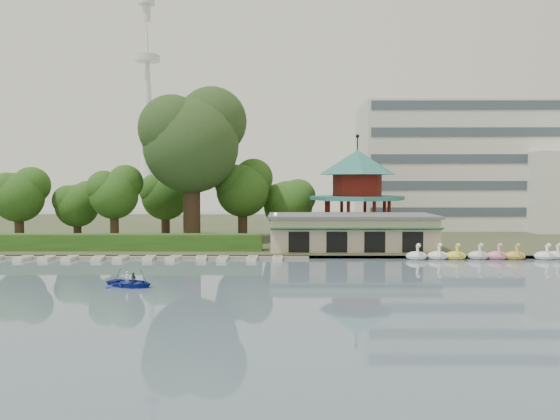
{
  "coord_description": "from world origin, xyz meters",
  "views": [
    {
      "loc": [
        2.38,
        -39.29,
        8.0
      ],
      "look_at": [
        2.0,
        18.0,
        5.0
      ],
      "focal_mm": 35.0,
      "sensor_mm": 36.0,
      "label": 1
    }
  ],
  "objects_px": {
    "pavilion": "(357,185)",
    "big_tree": "(193,138)",
    "boathouse": "(351,231)",
    "rowboat_with_passengers": "(130,279)",
    "dock": "(146,257)"
  },
  "relations": [
    {
      "from": "boathouse",
      "to": "rowboat_with_passengers",
      "type": "height_order",
      "value": "boathouse"
    },
    {
      "from": "boathouse",
      "to": "pavilion",
      "type": "relative_size",
      "value": 1.38
    },
    {
      "from": "pavilion",
      "to": "big_tree",
      "type": "height_order",
      "value": "big_tree"
    },
    {
      "from": "pavilion",
      "to": "rowboat_with_passengers",
      "type": "distance_m",
      "value": 37.61
    },
    {
      "from": "pavilion",
      "to": "big_tree",
      "type": "xyz_separation_m",
      "value": [
        -20.84,
        -3.81,
        5.93
      ]
    },
    {
      "from": "big_tree",
      "to": "dock",
      "type": "bearing_deg",
      "value": -106.04
    },
    {
      "from": "big_tree",
      "to": "boathouse",
      "type": "bearing_deg",
      "value": -18.26
    },
    {
      "from": "pavilion",
      "to": "big_tree",
      "type": "distance_m",
      "value": 22.0
    },
    {
      "from": "pavilion",
      "to": "big_tree",
      "type": "bearing_deg",
      "value": -169.64
    },
    {
      "from": "dock",
      "to": "boathouse",
      "type": "height_order",
      "value": "boathouse"
    },
    {
      "from": "dock",
      "to": "pavilion",
      "type": "xyz_separation_m",
      "value": [
        24.0,
        14.8,
        7.36
      ]
    },
    {
      "from": "dock",
      "to": "boathouse",
      "type": "bearing_deg",
      "value": 12.24
    },
    {
      "from": "big_tree",
      "to": "rowboat_with_passengers",
      "type": "xyz_separation_m",
      "value": [
        -0.47,
        -26.4,
        -12.86
      ]
    },
    {
      "from": "boathouse",
      "to": "pavilion",
      "type": "height_order",
      "value": "pavilion"
    },
    {
      "from": "rowboat_with_passengers",
      "to": "dock",
      "type": "bearing_deg",
      "value": 99.92
    }
  ]
}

